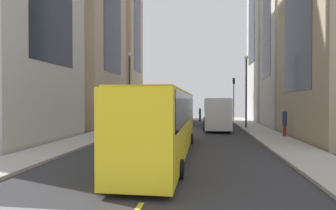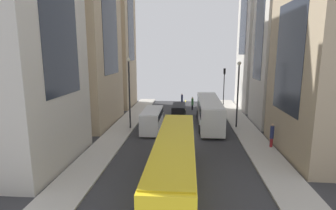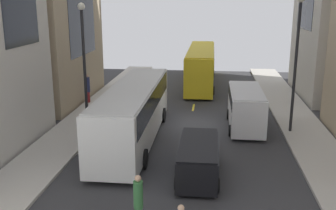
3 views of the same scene
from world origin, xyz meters
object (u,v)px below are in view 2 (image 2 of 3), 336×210
object	(u,v)px
streetcar_yellow	(175,160)
car_black_0	(179,110)
pedestrian_waiting_curb	(182,100)
city_bus_white	(209,110)
delivery_van_white	(152,119)
traffic_light_near_corner	(224,81)
pedestrian_walking_far	(192,103)
pedestrian_crossing_mid	(272,135)

from	to	relation	value
streetcar_yellow	car_black_0	xyz separation A→B (m)	(0.54, -21.25, -1.13)
streetcar_yellow	pedestrian_waiting_curb	bearing A→B (deg)	-89.50
streetcar_yellow	city_bus_white	bearing A→B (deg)	-101.68
streetcar_yellow	car_black_0	distance (m)	21.29
delivery_van_white	traffic_light_near_corner	size ratio (longest dim) A/B	0.91
pedestrian_walking_far	pedestrian_waiting_curb	size ratio (longest dim) A/B	0.92
pedestrian_walking_far	traffic_light_near_corner	xyz separation A→B (m)	(-5.09, -1.43, 3.48)
traffic_light_near_corner	pedestrian_walking_far	bearing A→B (deg)	15.70
pedestrian_crossing_mid	traffic_light_near_corner	distance (m)	19.09
delivery_van_white	pedestrian_waiting_curb	distance (m)	15.04
city_bus_white	pedestrian_waiting_curb	size ratio (longest dim) A/B	5.49
city_bus_white	streetcar_yellow	xyz separation A→B (m)	(3.45, 16.70, 0.12)
pedestrian_crossing_mid	delivery_van_white	bearing A→B (deg)	-15.19
pedestrian_walking_far	traffic_light_near_corner	size ratio (longest dim) A/B	0.33
streetcar_yellow	delivery_van_white	size ratio (longest dim) A/B	2.37
car_black_0	pedestrian_crossing_mid	size ratio (longest dim) A/B	2.10
pedestrian_crossing_mid	traffic_light_near_corner	xyz separation A→B (m)	(2.20, -18.69, 3.23)
delivery_van_white	pedestrian_crossing_mid	xyz separation A→B (m)	(-12.11, 4.82, -0.15)
pedestrian_crossing_mid	streetcar_yellow	bearing A→B (deg)	51.05
city_bus_white	pedestrian_crossing_mid	bearing A→B (deg)	123.47
delivery_van_white	pedestrian_crossing_mid	world-z (taller)	delivery_van_white
city_bus_white	delivery_van_white	bearing A→B (deg)	25.52
delivery_van_white	pedestrian_crossing_mid	distance (m)	13.04
car_black_0	traffic_light_near_corner	size ratio (longest dim) A/B	0.74
car_black_0	pedestrian_crossing_mid	world-z (taller)	pedestrian_crossing_mid
delivery_van_white	car_black_0	bearing A→B (deg)	-109.73
city_bus_white	delivery_van_white	distance (m)	7.54
streetcar_yellow	pedestrian_walking_far	bearing A→B (deg)	-93.30
delivery_van_white	car_black_0	size ratio (longest dim) A/B	1.22
city_bus_white	delivery_van_white	xyz separation A→B (m)	(6.79, 3.24, -0.49)
pedestrian_walking_far	traffic_light_near_corner	bearing A→B (deg)	-131.81
delivery_van_white	car_black_0	world-z (taller)	delivery_van_white
pedestrian_walking_far	city_bus_white	bearing A→B (deg)	134.49
city_bus_white	traffic_light_near_corner	distance (m)	11.38
city_bus_white	car_black_0	xyz separation A→B (m)	(3.99, -4.55, -1.02)
delivery_van_white	traffic_light_near_corner	xyz separation A→B (m)	(-9.91, -13.87, 3.08)
delivery_van_white	traffic_light_near_corner	world-z (taller)	traffic_light_near_corner
streetcar_yellow	pedestrian_crossing_mid	world-z (taller)	streetcar_yellow
city_bus_white	pedestrian_crossing_mid	world-z (taller)	city_bus_white
delivery_van_white	pedestrian_walking_far	distance (m)	13.35
delivery_van_white	car_black_0	distance (m)	8.29
delivery_van_white	pedestrian_crossing_mid	bearing A→B (deg)	158.31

